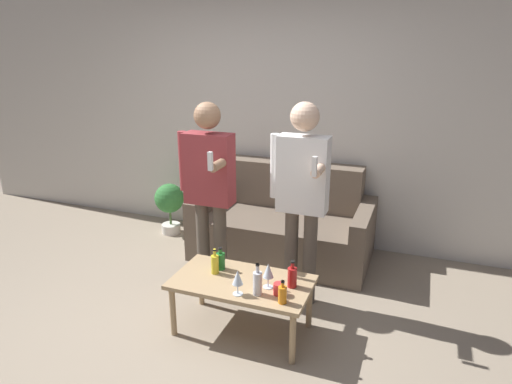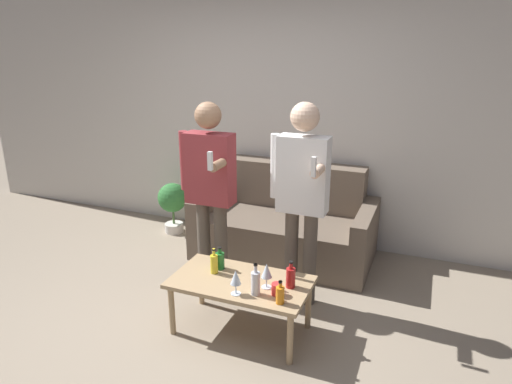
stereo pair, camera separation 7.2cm
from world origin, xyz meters
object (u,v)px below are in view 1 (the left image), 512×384
object	(u,v)px
person_standing_left	(209,183)
person_standing_right	(302,188)
bottle_orange	(292,277)
coffee_table	(242,286)
couch	(284,224)

from	to	relation	value
person_standing_left	person_standing_right	xyz separation A→B (m)	(0.77, 0.04, 0.03)
bottle_orange	person_standing_left	size ratio (longest dim) A/B	0.12
coffee_table	person_standing_right	world-z (taller)	person_standing_right
coffee_table	bottle_orange	size ratio (longest dim) A/B	5.07
bottle_orange	person_standing_left	bearing A→B (deg)	151.51
couch	person_standing_right	distance (m)	1.12
coffee_table	couch	bearing A→B (deg)	94.38
bottle_orange	person_standing_right	bearing A→B (deg)	99.49
coffee_table	person_standing_left	bearing A→B (deg)	134.18
couch	person_standing_right	world-z (taller)	person_standing_right
person_standing_left	person_standing_right	distance (m)	0.78
coffee_table	bottle_orange	world-z (taller)	bottle_orange
coffee_table	bottle_orange	bearing A→B (deg)	7.02
couch	person_standing_left	size ratio (longest dim) A/B	1.06
coffee_table	person_standing_right	xyz separation A→B (m)	(0.28, 0.56, 0.61)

